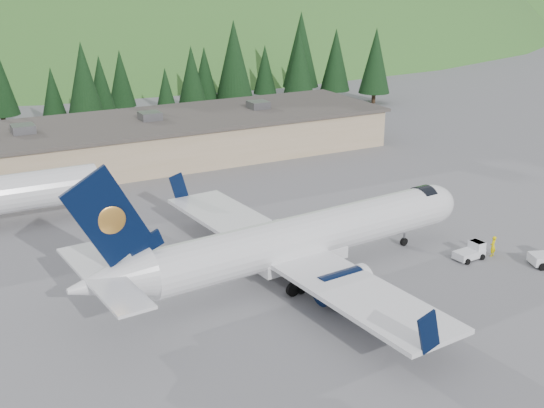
{
  "coord_description": "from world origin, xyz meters",
  "views": [
    {
      "loc": [
        -25.7,
        -42.16,
        23.17
      ],
      "look_at": [
        0.0,
        6.0,
        4.0
      ],
      "focal_mm": 45.0,
      "sensor_mm": 36.0,
      "label": 1
    }
  ],
  "objects": [
    {
      "name": "ramp_worker",
      "position": [
        15.52,
        -4.36,
        0.89
      ],
      "size": [
        0.77,
        0.65,
        1.78
      ],
      "primitive_type": "imported",
      "rotation": [
        0.0,
        0.0,
        3.55
      ],
      "color": "#F1D800",
      "rests_on": "ground"
    },
    {
      "name": "tree_line",
      "position": [
        -9.41,
        60.22,
        7.54
      ],
      "size": [
        112.67,
        17.47,
        14.49
      ],
      "color": "black",
      "rests_on": "ground"
    },
    {
      "name": "ground",
      "position": [
        0.0,
        0.0,
        0.0
      ],
      "size": [
        600.0,
        600.0,
        0.0
      ],
      "primitive_type": "plane",
      "color": "slate"
    },
    {
      "name": "hills",
      "position": [
        53.34,
        207.38,
        -82.8
      ],
      "size": [
        614.0,
        330.0,
        300.0
      ],
      "color": "#335722",
      "rests_on": "ground"
    },
    {
      "name": "terminal_building",
      "position": [
        -5.01,
        38.0,
        2.62
      ],
      "size": [
        71.0,
        17.0,
        6.1
      ],
      "color": "tan",
      "rests_on": "ground"
    },
    {
      "name": "airliner",
      "position": [
        -1.01,
        -0.09,
        3.07
      ],
      "size": [
        34.7,
        32.6,
        11.51
      ],
      "rotation": [
        0.0,
        0.0,
        0.09
      ],
      "color": "white",
      "rests_on": "ground"
    },
    {
      "name": "baggage_tug_a",
      "position": [
        13.54,
        -3.92,
        0.63
      ],
      "size": [
        2.73,
        1.77,
        1.41
      ],
      "rotation": [
        0.0,
        0.0,
        0.08
      ],
      "color": "white",
      "rests_on": "ground"
    }
  ]
}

